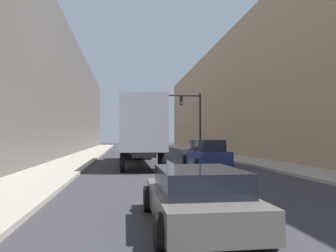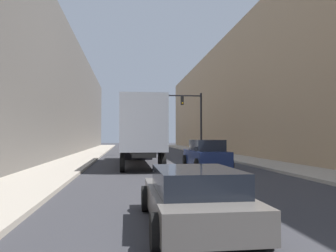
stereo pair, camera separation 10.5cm
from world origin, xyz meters
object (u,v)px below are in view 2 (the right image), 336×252
Objects in this scene: semi_truck at (139,130)px; traffic_signal_gantry at (180,110)px; suv_car at (206,155)px; sedan_car at (194,197)px.

semi_truck is 11.96m from traffic_signal_gantry.
suv_car is at bearing -93.02° from traffic_signal_gantry.
semi_truck is at bearing 140.56° from suv_car.
traffic_signal_gantry is at bearing 81.22° from sedan_car.
traffic_signal_gantry reaches higher than suv_car.
semi_truck reaches higher than suv_car.
sedan_car is at bearing -88.01° from semi_truck.
sedan_car is at bearing -105.02° from suv_car.
suv_car is 0.62× the size of traffic_signal_gantry.
semi_truck is at bearing -113.28° from traffic_signal_gantry.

